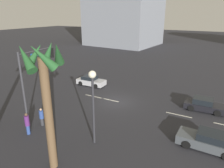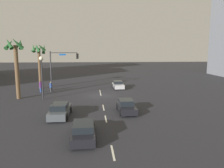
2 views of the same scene
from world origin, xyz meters
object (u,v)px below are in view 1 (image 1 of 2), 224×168
Objects in this scene: car_2 at (209,141)px; pedestrian_1 at (27,123)px; traffic_signal at (34,72)px; pedestrian_0 at (42,117)px; palm_tree_0 at (45,85)px; car_1 at (91,81)px; car_0 at (204,105)px; streetlamp at (93,94)px.

pedestrian_1 reaches higher than car_2.
traffic_signal is at bearing 7.97° from car_2.
pedestrian_0 is 7.62m from palm_tree_0.
pedestrian_1 is at bearing 100.65° from car_1.
palm_tree_0 is (7.77, 13.78, 5.11)m from car_0.
pedestrian_1 reaches higher than car_1.
pedestrian_0 is at bearing -36.55° from palm_tree_0.
traffic_signal is 8.28m from palm_tree_0.
traffic_signal is at bearing 92.66° from car_1.
car_0 is 12.84m from streetlamp.
traffic_signal reaches higher than streetlamp.
car_0 is at bearing -81.68° from car_2.
traffic_signal is 0.79× the size of palm_tree_0.
streetlamp is (6.90, 10.25, 3.51)m from car_0.
palm_tree_0 is at bearing 143.82° from traffic_signal.
streetlamp is 3.97m from palm_tree_0.
car_0 is 0.69× the size of streetlamp.
car_0 is 6.87m from car_2.
car_2 is 14.34m from pedestrian_1.
pedestrian_1 is 6.88m from palm_tree_0.
pedestrian_1 is 0.23× the size of palm_tree_0.
car_0 is at bearing 176.19° from car_1.
car_1 is 2.43× the size of pedestrian_0.
car_2 is at bearing -141.46° from palm_tree_0.
car_2 is 13.92m from pedestrian_0.
pedestrian_1 is (-0.07, 1.60, 0.15)m from pedestrian_0.
palm_tree_0 is at bearing 157.75° from pedestrian_1.
pedestrian_0 reaches higher than car_0.
streetlamp is (7.89, 3.45, 3.48)m from car_2.
palm_tree_0 reaches higher than car_2.
traffic_signal is at bearing -56.23° from pedestrian_1.
car_1 is 17.14m from palm_tree_0.
car_2 is (-0.99, 6.80, 0.03)m from car_0.
palm_tree_0 is at bearing 60.58° from car_0.
streetlamp reaches higher than pedestrian_0.
pedestrian_1 is (5.52, 1.63, -3.11)m from streetlamp.
car_2 is 9.29m from streetlamp.
car_0 is 0.91× the size of car_2.
palm_tree_0 reaches higher than pedestrian_1.
traffic_signal reaches higher than pedestrian_0.
car_2 is 15.97m from traffic_signal.
palm_tree_0 reaches higher than streetlamp.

